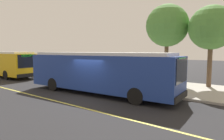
{
  "coord_description": "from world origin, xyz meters",
  "views": [
    {
      "loc": [
        9.08,
        -9.45,
        3.07
      ],
      "look_at": [
        1.13,
        0.84,
        1.8
      ],
      "focal_mm": 31.62,
      "sensor_mm": 36.0,
      "label": 1
    }
  ],
  "objects_px": {
    "route_sign_post": "(123,64)",
    "pedestrian_commuter": "(117,72)",
    "waiting_bench": "(109,76)",
    "transit_bus_main": "(99,71)",
    "transit_bus_second": "(0,63)"
  },
  "relations": [
    {
      "from": "transit_bus_main",
      "to": "transit_bus_second",
      "type": "xyz_separation_m",
      "value": [
        -16.01,
        0.12,
        0.0
      ]
    },
    {
      "from": "waiting_bench",
      "to": "route_sign_post",
      "type": "height_order",
      "value": "route_sign_post"
    },
    {
      "from": "transit_bus_second",
      "to": "route_sign_post",
      "type": "xyz_separation_m",
      "value": [
        16.21,
        2.64,
        0.34
      ]
    },
    {
      "from": "transit_bus_main",
      "to": "waiting_bench",
      "type": "distance_m",
      "value": 5.28
    },
    {
      "from": "waiting_bench",
      "to": "pedestrian_commuter",
      "type": "xyz_separation_m",
      "value": [
        1.48,
        -0.67,
        0.48
      ]
    },
    {
      "from": "transit_bus_main",
      "to": "pedestrian_commuter",
      "type": "relative_size",
      "value": 6.97
    },
    {
      "from": "route_sign_post",
      "to": "pedestrian_commuter",
      "type": "xyz_separation_m",
      "value": [
        -1.37,
        1.02,
        -0.84
      ]
    },
    {
      "from": "route_sign_post",
      "to": "waiting_bench",
      "type": "bearing_deg",
      "value": 149.36
    },
    {
      "from": "route_sign_post",
      "to": "transit_bus_second",
      "type": "bearing_deg",
      "value": -170.76
    },
    {
      "from": "transit_bus_second",
      "to": "waiting_bench",
      "type": "bearing_deg",
      "value": 17.96
    },
    {
      "from": "transit_bus_second",
      "to": "pedestrian_commuter",
      "type": "height_order",
      "value": "transit_bus_second"
    },
    {
      "from": "transit_bus_second",
      "to": "waiting_bench",
      "type": "xyz_separation_m",
      "value": [
        13.36,
        4.33,
        -0.98
      ]
    },
    {
      "from": "pedestrian_commuter",
      "to": "transit_bus_main",
      "type": "bearing_deg",
      "value": -72.88
    },
    {
      "from": "transit_bus_main",
      "to": "route_sign_post",
      "type": "xyz_separation_m",
      "value": [
        0.21,
        2.76,
        0.34
      ]
    },
    {
      "from": "transit_bus_main",
      "to": "transit_bus_second",
      "type": "relative_size",
      "value": 0.99
    }
  ]
}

